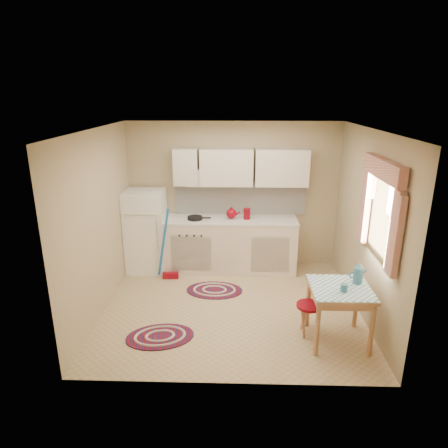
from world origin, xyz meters
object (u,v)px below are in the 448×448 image
at_px(stool, 308,319).
at_px(fridge, 146,231).
at_px(base_cabinets, 229,245).
at_px(table, 338,314).

bearing_deg(stool, fridge, 142.20).
bearing_deg(base_cabinets, stool, -62.03).
bearing_deg(stool, base_cabinets, 117.97).
bearing_deg(stool, table, -20.75).
distance_m(table, stool, 0.39).
xyz_separation_m(table, stool, (-0.33, 0.13, -0.15)).
bearing_deg(fridge, stool, -37.80).
bearing_deg(table, stool, 159.25).
height_order(base_cabinets, table, base_cabinets).
xyz_separation_m(fridge, stool, (2.45, -1.90, -0.49)).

